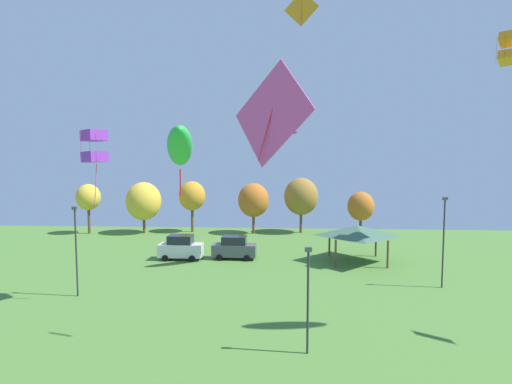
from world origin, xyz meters
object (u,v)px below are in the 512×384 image
(kite_flying_0, at_px, (509,48))
(treeline_tree_0, at_px, (88,197))
(light_post_2, at_px, (76,246))
(treeline_tree_1, at_px, (144,201))
(treeline_tree_5, at_px, (361,206))
(treeline_tree_4, at_px, (301,196))
(kite_flying_4, at_px, (301,8))
(treeline_tree_2, at_px, (192,196))
(kite_flying_7, at_px, (94,146))
(kite_flying_3, at_px, (180,147))
(parked_car_second_from_left, at_px, (234,248))
(parked_car_leftmost, at_px, (181,248))
(light_post_0, at_px, (308,293))
(kite_flying_6, at_px, (272,113))
(park_pavilion, at_px, (357,231))
(light_post_1, at_px, (444,237))
(treeline_tree_3, at_px, (253,200))
(kite_flying_5, at_px, (276,127))

(kite_flying_0, height_order, treeline_tree_0, kite_flying_0)
(kite_flying_0, xyz_separation_m, treeline_tree_0, (-45.06, 16.36, -14.47))
(light_post_2, relative_size, treeline_tree_1, 0.95)
(treeline_tree_0, relative_size, treeline_tree_5, 1.16)
(treeline_tree_0, bearing_deg, treeline_tree_4, 4.65)
(kite_flying_4, relative_size, treeline_tree_2, 0.25)
(kite_flying_0, relative_size, treeline_tree_2, 0.38)
(kite_flying_7, xyz_separation_m, treeline_tree_1, (-5.84, 26.38, -6.52))
(treeline_tree_2, relative_size, treeline_tree_5, 1.21)
(kite_flying_3, distance_m, treeline_tree_2, 41.60)
(treeline_tree_1, bearing_deg, treeline_tree_4, 4.22)
(parked_car_second_from_left, bearing_deg, parked_car_leftmost, -172.92)
(kite_flying_0, bearing_deg, light_post_2, -166.82)
(kite_flying_0, xyz_separation_m, light_post_0, (-17.87, -15.77, -16.22))
(treeline_tree_0, relative_size, treeline_tree_4, 0.89)
(light_post_0, xyz_separation_m, treeline_tree_1, (-19.86, 32.88, 1.20))
(kite_flying_6, bearing_deg, treeline_tree_4, 85.91)
(park_pavilion, relative_size, treeline_tree_1, 0.89)
(treeline_tree_2, bearing_deg, kite_flying_6, -75.20)
(light_post_0, distance_m, treeline_tree_2, 36.83)
(treeline_tree_4, bearing_deg, parked_car_leftmost, -129.52)
(kite_flying_6, bearing_deg, kite_flying_7, 125.99)
(light_post_2, bearing_deg, kite_flying_6, -51.44)
(parked_car_second_from_left, bearing_deg, kite_flying_6, -80.17)
(kite_flying_3, distance_m, treeline_tree_1, 42.19)
(park_pavilion, bearing_deg, parked_car_second_from_left, 178.35)
(kite_flying_7, relative_size, light_post_0, 0.93)
(kite_flying_4, xyz_separation_m, kite_flying_7, (-13.58, 6.14, -6.51))
(light_post_1, bearing_deg, parked_car_second_from_left, 154.91)
(treeline_tree_3, xyz_separation_m, treeline_tree_5, (14.16, -0.91, -0.64))
(kite_flying_4, bearing_deg, parked_car_leftmost, 120.43)
(kite_flying_7, relative_size, treeline_tree_4, 0.69)
(kite_flying_5, bearing_deg, kite_flying_6, -89.82)
(treeline_tree_2, xyz_separation_m, treeline_tree_5, (22.72, -1.64, -1.09))
(kite_flying_6, height_order, light_post_1, kite_flying_6)
(treeline_tree_1, bearing_deg, kite_flying_7, -77.51)
(kite_flying_5, bearing_deg, treeline_tree_2, 123.24)
(kite_flying_7, relative_size, park_pavilion, 0.84)
(kite_flying_3, bearing_deg, park_pavilion, 66.13)
(parked_car_leftmost, bearing_deg, light_post_0, -58.21)
(kite_flying_6, bearing_deg, kite_flying_3, 127.18)
(parked_car_second_from_left, distance_m, treeline_tree_5, 20.31)
(treeline_tree_2, bearing_deg, kite_flying_3, -78.09)
(treeline_tree_2, height_order, treeline_tree_3, treeline_tree_2)
(kite_flying_6, bearing_deg, treeline_tree_1, 112.75)
(light_post_2, xyz_separation_m, treeline_tree_0, (-10.95, 24.34, 1.21))
(treeline_tree_0, bearing_deg, parked_car_second_from_left, -30.96)
(kite_flying_3, distance_m, treeline_tree_5, 41.75)
(light_post_2, distance_m, treeline_tree_4, 32.08)
(kite_flying_3, distance_m, parked_car_leftmost, 27.41)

